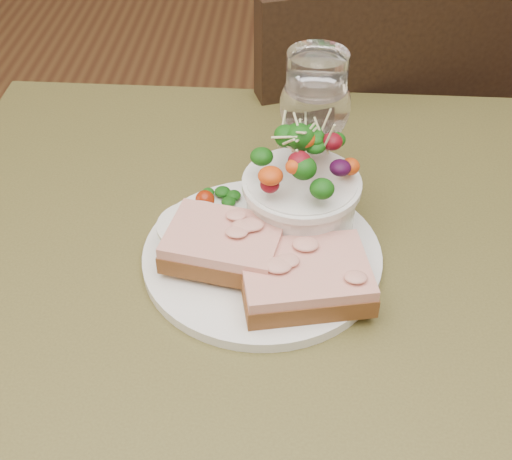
# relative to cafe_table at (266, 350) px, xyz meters

# --- Properties ---
(cafe_table) EXTENTS (0.80, 0.80, 0.75)m
(cafe_table) POSITION_rel_cafe_table_xyz_m (0.00, 0.00, 0.00)
(cafe_table) COLOR #44401D
(cafe_table) RESTS_ON ground
(chair_far) EXTENTS (0.54, 0.54, 0.90)m
(chair_far) POSITION_rel_cafe_table_xyz_m (0.11, 0.60, -0.36)
(chair_far) COLOR black
(chair_far) RESTS_ON ground
(dinner_plate) EXTENTS (0.25, 0.25, 0.01)m
(dinner_plate) POSITION_rel_cafe_table_xyz_m (-0.01, 0.04, 0.11)
(dinner_plate) COLOR white
(dinner_plate) RESTS_ON cafe_table
(sandwich_front) EXTENTS (0.14, 0.12, 0.03)m
(sandwich_front) POSITION_rel_cafe_table_xyz_m (0.04, -0.01, 0.13)
(sandwich_front) COLOR #542E16
(sandwich_front) RESTS_ON dinner_plate
(sandwich_back) EXTENTS (0.13, 0.11, 0.03)m
(sandwich_back) POSITION_rel_cafe_table_xyz_m (-0.05, 0.02, 0.14)
(sandwich_back) COLOR #542E16
(sandwich_back) RESTS_ON dinner_plate
(ramekin) EXTENTS (0.07, 0.07, 0.04)m
(ramekin) POSITION_rel_cafe_table_xyz_m (-0.08, 0.04, 0.13)
(ramekin) COLOR silver
(ramekin) RESTS_ON dinner_plate
(salad_bowl) EXTENTS (0.12, 0.12, 0.13)m
(salad_bowl) POSITION_rel_cafe_table_xyz_m (0.03, 0.09, 0.17)
(salad_bowl) COLOR white
(salad_bowl) RESTS_ON dinner_plate
(garnish) EXTENTS (0.05, 0.04, 0.02)m
(garnish) POSITION_rel_cafe_table_xyz_m (-0.07, 0.12, 0.12)
(garnish) COLOR #0A380A
(garnish) RESTS_ON dinner_plate
(wine_glass) EXTENTS (0.08, 0.08, 0.18)m
(wine_glass) POSITION_rel_cafe_table_xyz_m (0.04, 0.15, 0.22)
(wine_glass) COLOR white
(wine_glass) RESTS_ON cafe_table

